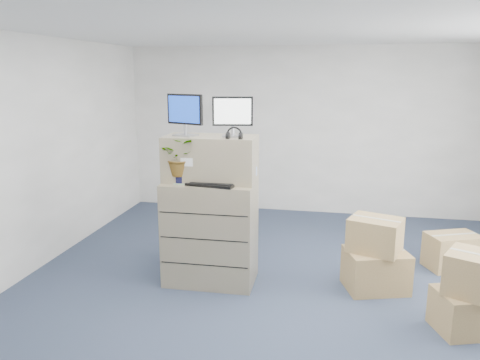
{
  "coord_description": "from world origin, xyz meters",
  "views": [
    {
      "loc": [
        0.5,
        -4.41,
        2.35
      ],
      "look_at": [
        -0.47,
        0.4,
        1.23
      ],
      "focal_mm": 35.0,
      "sensor_mm": 36.0,
      "label": 1
    }
  ],
  "objects_px": {
    "potted_plant": "(181,162)",
    "office_chair": "(204,237)",
    "filing_cabinet_lower": "(211,232)",
    "monitor_left": "(185,113)",
    "monitor_right": "(233,114)",
    "keyboard": "(211,184)",
    "water_bottle": "(221,170)"
  },
  "relations": [
    {
      "from": "potted_plant",
      "to": "office_chair",
      "type": "bearing_deg",
      "value": 80.53
    },
    {
      "from": "filing_cabinet_lower",
      "to": "potted_plant",
      "type": "xyz_separation_m",
      "value": [
        -0.29,
        -0.12,
        0.82
      ]
    },
    {
      "from": "filing_cabinet_lower",
      "to": "monitor_left",
      "type": "distance_m",
      "value": 1.37
    },
    {
      "from": "filing_cabinet_lower",
      "to": "monitor_right",
      "type": "distance_m",
      "value": 1.36
    },
    {
      "from": "monitor_left",
      "to": "monitor_right",
      "type": "relative_size",
      "value": 1.05
    },
    {
      "from": "monitor_left",
      "to": "potted_plant",
      "type": "relative_size",
      "value": 1.01
    },
    {
      "from": "keyboard",
      "to": "potted_plant",
      "type": "distance_m",
      "value": 0.42
    },
    {
      "from": "monitor_right",
      "to": "monitor_left",
      "type": "bearing_deg",
      "value": 173.47
    },
    {
      "from": "monitor_right",
      "to": "potted_plant",
      "type": "distance_m",
      "value": 0.77
    },
    {
      "from": "water_bottle",
      "to": "office_chair",
      "type": "distance_m",
      "value": 1.07
    },
    {
      "from": "monitor_right",
      "to": "office_chair",
      "type": "height_order",
      "value": "monitor_right"
    },
    {
      "from": "monitor_right",
      "to": "potted_plant",
      "type": "relative_size",
      "value": 0.96
    },
    {
      "from": "monitor_left",
      "to": "water_bottle",
      "type": "distance_m",
      "value": 0.74
    },
    {
      "from": "potted_plant",
      "to": "filing_cabinet_lower",
      "type": "bearing_deg",
      "value": 22.9
    },
    {
      "from": "monitor_right",
      "to": "keyboard",
      "type": "height_order",
      "value": "monitor_right"
    },
    {
      "from": "filing_cabinet_lower",
      "to": "office_chair",
      "type": "xyz_separation_m",
      "value": [
        -0.2,
        0.42,
        -0.23
      ]
    },
    {
      "from": "monitor_left",
      "to": "keyboard",
      "type": "distance_m",
      "value": 0.83
    },
    {
      "from": "monitor_right",
      "to": "potted_plant",
      "type": "xyz_separation_m",
      "value": [
        -0.54,
        -0.17,
        -0.51
      ]
    },
    {
      "from": "monitor_left",
      "to": "office_chair",
      "type": "bearing_deg",
      "value": 100.89
    },
    {
      "from": "filing_cabinet_lower",
      "to": "potted_plant",
      "type": "distance_m",
      "value": 0.88
    },
    {
      "from": "monitor_left",
      "to": "monitor_right",
      "type": "bearing_deg",
      "value": 24.35
    },
    {
      "from": "water_bottle",
      "to": "filing_cabinet_lower",
      "type": "bearing_deg",
      "value": -159.38
    },
    {
      "from": "office_chair",
      "to": "potted_plant",
      "type": "bearing_deg",
      "value": 71.58
    },
    {
      "from": "office_chair",
      "to": "keyboard",
      "type": "bearing_deg",
      "value": 105.0
    },
    {
      "from": "monitor_right",
      "to": "water_bottle",
      "type": "distance_m",
      "value": 0.63
    },
    {
      "from": "keyboard",
      "to": "potted_plant",
      "type": "height_order",
      "value": "potted_plant"
    },
    {
      "from": "office_chair",
      "to": "water_bottle",
      "type": "bearing_deg",
      "value": 121.54
    },
    {
      "from": "filing_cabinet_lower",
      "to": "water_bottle",
      "type": "relative_size",
      "value": 4.46
    },
    {
      "from": "keyboard",
      "to": "water_bottle",
      "type": "relative_size",
      "value": 1.99
    },
    {
      "from": "monitor_left",
      "to": "water_bottle",
      "type": "relative_size",
      "value": 1.73
    },
    {
      "from": "monitor_left",
      "to": "potted_plant",
      "type": "xyz_separation_m",
      "value": [
        -0.02,
        -0.13,
        -0.53
      ]
    },
    {
      "from": "water_bottle",
      "to": "office_chair",
      "type": "bearing_deg",
      "value": 130.49
    }
  ]
}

